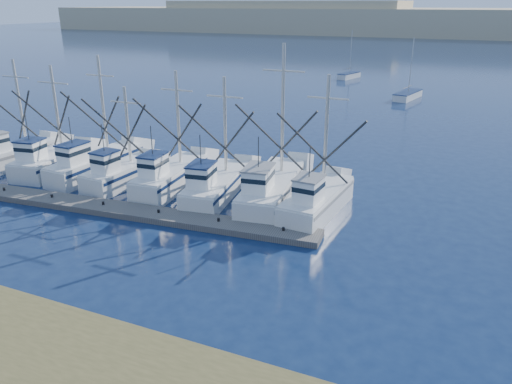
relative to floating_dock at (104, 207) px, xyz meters
The scene contains 6 objects.
ground 11.95m from the floating_dock, 30.97° to the right, with size 500.00×500.00×0.00m, color #0E1C3D.
floating_dock is the anchor object (origin of this frame).
dune_ridge 204.16m from the floating_dock, 87.12° to the left, with size 360.00×60.00×10.00m, color tan.
trawler_fleet 5.03m from the floating_dock, 85.17° to the left, with size 28.48×9.84×10.09m.
sailboat_near 49.92m from the floating_dock, 75.61° to the left, with size 3.19×6.85×8.10m.
sailboat_far 64.49m from the floating_dock, 89.77° to the left, with size 3.04×5.67×8.10m.
Camera 1 is at (10.56, -17.01, 12.54)m, focal length 35.00 mm.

